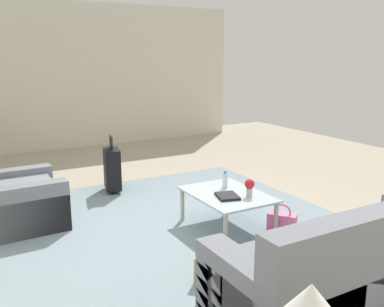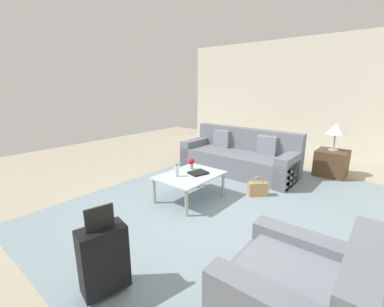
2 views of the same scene
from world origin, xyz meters
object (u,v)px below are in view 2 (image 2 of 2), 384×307
(coffee_table, at_px, (190,177))
(suitcase_black, at_px, (104,258))
(armchair, at_px, (303,301))
(handbag_pink, at_px, (186,178))
(couch, at_px, (240,158))
(table_lamp, at_px, (336,129))
(water_bottle, at_px, (177,171))
(flower_vase, at_px, (191,162))
(side_table, at_px, (331,163))
(coffee_table_book, at_px, (198,173))
(handbag_tan, at_px, (258,188))

(coffee_table, distance_m, suitcase_black, 2.12)
(armchair, height_order, handbag_pink, armchair)
(armchair, bearing_deg, suitcase_black, -64.49)
(couch, relative_size, table_lamp, 4.27)
(handbag_pink, bearing_deg, couch, 165.37)
(water_bottle, bearing_deg, flower_vase, -173.21)
(couch, relative_size, side_table, 4.21)
(coffee_table_book, relative_size, suitcase_black, 0.33)
(couch, distance_m, handbag_pink, 1.42)
(coffee_table, xyz_separation_m, water_bottle, (0.20, -0.10, 0.14))
(couch, xyz_separation_m, coffee_table_book, (1.68, 0.18, 0.14))
(coffee_table_book, bearing_deg, handbag_pink, -105.41)
(table_lamp, relative_size, suitcase_black, 0.68)
(coffee_table, bearing_deg, coffee_table_book, 146.31)
(table_lamp, bearing_deg, coffee_table_book, -27.92)
(coffee_table, relative_size, suitcase_black, 1.23)
(coffee_table, distance_m, table_lamp, 3.23)
(couch, distance_m, side_table, 1.89)
(couch, height_order, handbag_pink, couch)
(coffee_table, relative_size, water_bottle, 5.14)
(table_lamp, distance_m, suitcase_black, 4.90)
(couch, distance_m, water_bottle, 2.01)
(table_lamp, relative_size, handbag_tan, 1.61)
(armchair, distance_m, side_table, 4.15)
(suitcase_black, relative_size, handbag_pink, 2.37)
(coffee_table_book, bearing_deg, suitcase_black, 31.90)
(handbag_tan, bearing_deg, flower_vase, -56.61)
(couch, relative_size, armchair, 2.41)
(side_table, bearing_deg, coffee_table_book, -27.92)
(coffee_table, relative_size, coffee_table_book, 3.71)
(couch, relative_size, handbag_pink, 6.85)
(armchair, xyz_separation_m, water_bottle, (-1.10, -2.27, 0.23))
(suitcase_black, relative_size, handbag_tan, 2.37)
(coffee_table, xyz_separation_m, table_lamp, (-2.80, 1.50, 0.59))
(table_lamp, height_order, handbag_pink, table_lamp)
(couch, height_order, coffee_table, couch)
(coffee_table, bearing_deg, handbag_pink, -134.14)
(coffee_table_book, xyz_separation_m, suitcase_black, (2.12, 0.62, -0.09))
(suitcase_black, bearing_deg, side_table, 170.54)
(table_lamp, bearing_deg, side_table, 180.00)
(coffee_table_book, relative_size, flower_vase, 1.38)
(armchair, xyz_separation_m, coffee_table_book, (-1.42, -2.09, 0.15))
(armchair, bearing_deg, table_lamp, -170.69)
(water_bottle, height_order, handbag_tan, water_bottle)
(suitcase_black, bearing_deg, flower_vase, -159.05)
(table_lamp, height_order, handbag_tan, table_lamp)
(side_table, relative_size, suitcase_black, 0.69)
(side_table, xyz_separation_m, handbag_tan, (1.95, -0.70, -0.13))
(couch, relative_size, handbag_tan, 6.85)
(coffee_table, xyz_separation_m, side_table, (-2.80, 1.50, -0.12))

